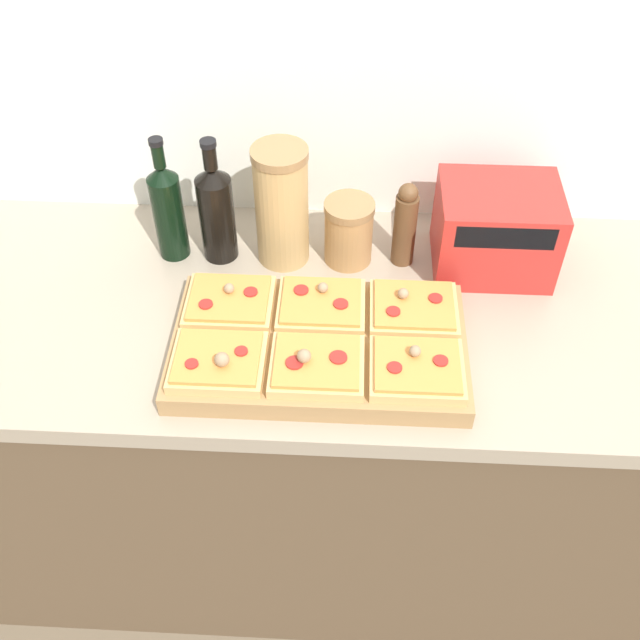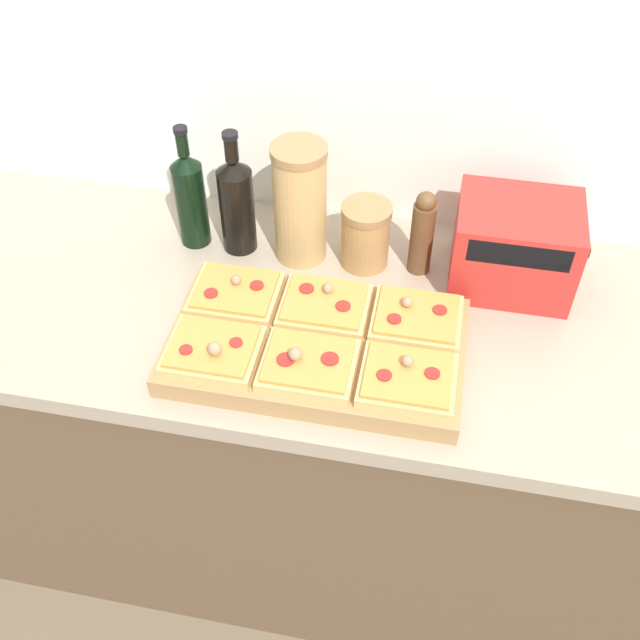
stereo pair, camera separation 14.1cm
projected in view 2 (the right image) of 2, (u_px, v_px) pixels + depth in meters
The scene contains 15 objects.
wall_back at pixel (381, 72), 1.52m from camera, with size 6.00×0.06×2.50m.
kitchen_counter at pixel (343, 441), 1.85m from camera, with size 2.63×0.67×0.91m.
cutting_board at pixel (317, 346), 1.42m from camera, with size 0.56×0.33×0.04m, color #A37A4C.
pizza_slice_back_left at pixel (236, 293), 1.47m from camera, with size 0.17×0.14×0.05m.
pizza_slice_back_center at pixel (325, 305), 1.45m from camera, with size 0.17×0.14×0.05m.
pizza_slice_back_right at pixel (417, 318), 1.43m from camera, with size 0.17×0.14×0.05m.
pizza_slice_front_left at pixel (213, 350), 1.37m from camera, with size 0.17×0.14×0.06m.
pizza_slice_front_center at pixel (308, 364), 1.34m from camera, with size 0.17×0.14×0.05m.
pizza_slice_front_right at pixel (408, 379), 1.32m from camera, with size 0.17×0.14×0.05m.
olive_oil_bottle at pixel (190, 197), 1.59m from camera, with size 0.07×0.07×0.29m.
wine_bottle at pixel (236, 203), 1.58m from camera, with size 0.07×0.07×0.29m.
grain_jar_tall at pixel (300, 203), 1.55m from camera, with size 0.12×0.12×0.27m.
grain_jar_short at pixel (365, 235), 1.57m from camera, with size 0.11×0.11×0.15m.
pepper_mill at pixel (422, 233), 1.54m from camera, with size 0.05×0.05×0.20m.
toaster_oven at pixel (515, 246), 1.52m from camera, with size 0.27×0.20×0.19m.
Camera 2 is at (0.15, -0.75, 1.98)m, focal length 42.00 mm.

